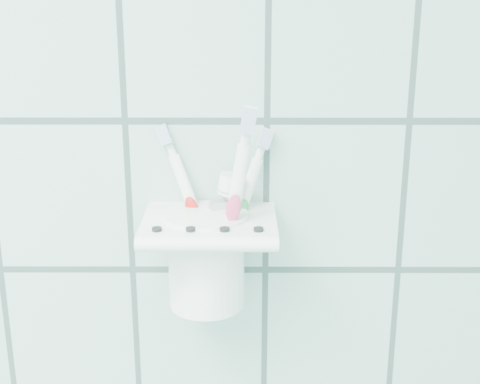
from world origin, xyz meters
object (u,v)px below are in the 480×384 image
object	(u,v)px
cup	(206,256)
toothpaste_tube	(209,222)
toothbrush_orange	(217,204)
holder_bracket	(210,226)
toothbrush_pink	(226,209)
toothbrush_blue	(212,213)

from	to	relation	value
cup	toothpaste_tube	world-z (taller)	toothpaste_tube
cup	toothbrush_orange	size ratio (longest dim) A/B	0.48
cup	holder_bracket	bearing A→B (deg)	-46.49
toothbrush_pink	toothpaste_tube	xyz separation A→B (m)	(-0.02, 0.02, -0.02)
holder_bracket	toothpaste_tube	bearing A→B (deg)	93.64
cup	toothbrush_blue	distance (m)	0.05
toothbrush_pink	toothpaste_tube	bearing A→B (deg)	132.63
holder_bracket	toothbrush_blue	size ratio (longest dim) A/B	0.74
toothbrush_blue	holder_bracket	bearing A→B (deg)	-158.90
toothpaste_tube	toothbrush_blue	bearing A→B (deg)	-101.86
holder_bracket	cup	xyz separation A→B (m)	(-0.00, 0.00, -0.03)
cup	toothpaste_tube	distance (m)	0.03
toothbrush_blue	toothbrush_orange	bearing A→B (deg)	-47.85
holder_bracket	cup	world-z (taller)	same
holder_bracket	toothbrush_orange	bearing A→B (deg)	-27.34
toothbrush_blue	toothpaste_tube	world-z (taller)	toothbrush_blue
holder_bracket	toothbrush_orange	distance (m)	0.03
toothbrush_blue	toothbrush_orange	size ratio (longest dim) A/B	0.88
toothbrush_blue	toothbrush_orange	xyz separation A→B (m)	(0.01, -0.01, 0.01)
cup	toothbrush_pink	bearing A→B (deg)	-3.56
toothbrush_pink	toothbrush_orange	size ratio (longest dim) A/B	0.91
holder_bracket	toothbrush_pink	xyz separation A→B (m)	(0.02, 0.00, 0.02)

